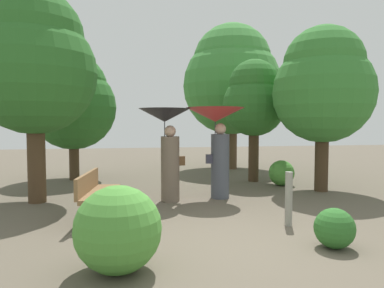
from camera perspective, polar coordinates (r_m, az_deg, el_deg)
ground_plane at (r=5.28m, az=6.95°, el=-15.37°), size 40.00×40.00×0.00m
person_left at (r=7.66m, az=-4.05°, el=1.22°), size 1.11×1.11×2.01m
person_right at (r=7.97m, az=4.02°, el=2.10°), size 1.31×1.31×2.05m
park_bench at (r=6.46m, az=-15.09°, el=-7.31°), size 0.68×1.55×0.83m
tree_near_left at (r=8.33m, az=-24.08°, el=11.96°), size 2.59×2.59×4.53m
tree_near_right at (r=9.42m, az=20.34°, el=8.98°), size 2.47×2.47×4.09m
tree_mid_left at (r=11.19m, az=-18.59°, el=6.58°), size 2.52×2.52×3.76m
tree_mid_right at (r=10.47m, az=9.96°, el=7.15°), size 1.80×1.80×3.54m
tree_far_back at (r=13.36m, az=6.42°, el=10.43°), size 3.60×3.60×5.34m
bush_path_left at (r=5.29m, az=21.95°, el=-12.45°), size 0.55×0.55×0.55m
bush_path_right at (r=4.19m, az=-11.82°, el=-13.29°), size 0.99×0.99×0.99m
bush_behind_bench at (r=9.97m, az=14.20°, el=-4.54°), size 0.69×0.69×0.69m
path_marker_post at (r=6.12m, az=15.29°, el=-8.51°), size 0.12×0.12×0.90m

